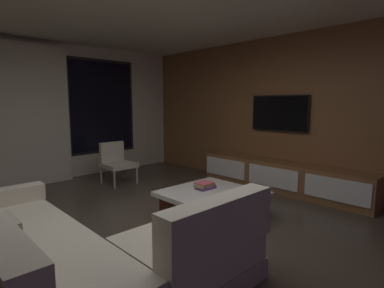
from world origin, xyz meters
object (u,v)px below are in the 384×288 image
at_px(media_console, 282,177).
at_px(mounted_tv, 279,113).
at_px(book_stack_on_coffee_table, 205,186).
at_px(accent_chair_near_window, 116,161).
at_px(coffee_table, 212,204).
at_px(sectional_couch, 75,255).

distance_m(media_console, mounted_tv, 1.13).
height_order(book_stack_on_coffee_table, accent_chair_near_window, accent_chair_near_window).
distance_m(accent_chair_near_window, media_console, 3.07).
relative_size(coffee_table, book_stack_on_coffee_table, 4.11).
height_order(coffee_table, media_console, media_console).
distance_m(book_stack_on_coffee_table, media_console, 1.75).
distance_m(sectional_couch, accent_chair_near_window, 3.41).
xyz_separation_m(sectional_couch, media_console, (3.74, 0.26, -0.04)).
height_order(book_stack_on_coffee_table, mounted_tv, mounted_tv).
height_order(coffee_table, book_stack_on_coffee_table, book_stack_on_coffee_table).
height_order(sectional_couch, mounted_tv, mounted_tv).
bearing_deg(mounted_tv, book_stack_on_coffee_table, -179.46).
bearing_deg(media_console, book_stack_on_coffee_table, 174.07).
distance_m(book_stack_on_coffee_table, accent_chair_near_window, 2.33).
bearing_deg(book_stack_on_coffee_table, mounted_tv, 0.54).
distance_m(coffee_table, mounted_tv, 2.28).
bearing_deg(media_console, coffee_table, 179.84).
height_order(media_console, mounted_tv, mounted_tv).
bearing_deg(mounted_tv, coffee_table, -174.37).
distance_m(coffee_table, accent_chair_near_window, 2.52).
relative_size(sectional_couch, mounted_tv, 2.28).
bearing_deg(sectional_couch, media_console, 3.99).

